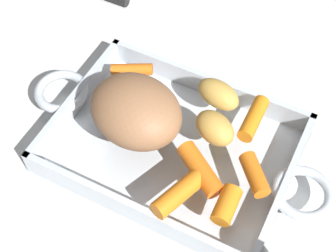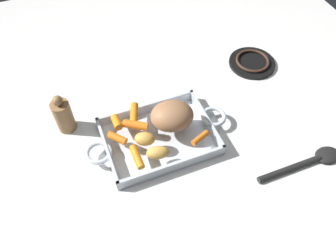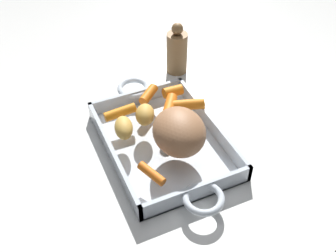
# 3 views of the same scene
# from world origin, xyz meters

# --- Properties ---
(ground_plane) EXTENTS (1.79, 1.79, 0.00)m
(ground_plane) POSITION_xyz_m (0.00, 0.00, 0.00)
(ground_plane) COLOR silver
(roasting_dish) EXTENTS (0.42, 0.23, 0.04)m
(roasting_dish) POSITION_xyz_m (0.00, 0.00, 0.01)
(roasting_dish) COLOR silver
(roasting_dish) RESTS_ON ground_plane
(pork_roast) EXTENTS (0.14, 0.12, 0.07)m
(pork_roast) POSITION_xyz_m (-0.05, -0.01, 0.08)
(pork_roast) COLOR #9A6945
(pork_roast) RESTS_ON roasting_dish
(baby_carrot_southeast) EXTENTS (0.03, 0.05, 0.03)m
(baby_carrot_southeast) POSITION_xyz_m (0.10, -0.07, 0.05)
(baby_carrot_southeast) COLOR orange
(baby_carrot_southeast) RESTS_ON roasting_dish
(baby_carrot_center_right) EXTENTS (0.02, 0.07, 0.02)m
(baby_carrot_center_right) POSITION_xyz_m (0.08, 0.06, 0.05)
(baby_carrot_center_right) COLOR orange
(baby_carrot_center_right) RESTS_ON roasting_dish
(baby_carrot_center_left) EXTENTS (0.04, 0.07, 0.02)m
(baby_carrot_center_left) POSITION_xyz_m (0.05, -0.08, 0.05)
(baby_carrot_center_left) COLOR orange
(baby_carrot_center_left) RESTS_ON roasting_dish
(baby_carrot_northeast) EXTENTS (0.06, 0.04, 0.02)m
(baby_carrot_northeast) POSITION_xyz_m (-0.10, 0.07, 0.05)
(baby_carrot_northeast) COLOR orange
(baby_carrot_northeast) RESTS_ON roasting_dish
(baby_carrot_northwest) EXTENTS (0.05, 0.05, 0.02)m
(baby_carrot_northwest) POSITION_xyz_m (0.11, -0.01, 0.05)
(baby_carrot_northwest) COLOR orange
(baby_carrot_northwest) RESTS_ON roasting_dish
(baby_carrot_southwest) EXTENTS (0.07, 0.06, 0.03)m
(baby_carrot_southwest) POSITION_xyz_m (0.05, -0.04, 0.05)
(baby_carrot_southwest) COLOR orange
(baby_carrot_southwest) RESTS_ON roasting_dish
(potato_near_roast) EXTENTS (0.07, 0.06, 0.04)m
(potato_near_roast) POSITION_xyz_m (0.05, 0.02, 0.06)
(potato_near_roast) COLOR gold
(potato_near_roast) RESTS_ON roasting_dish
(potato_halved) EXTENTS (0.07, 0.05, 0.03)m
(potato_halved) POSITION_xyz_m (0.03, 0.07, 0.06)
(potato_halved) COLOR gold
(potato_halved) RESTS_ON roasting_dish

